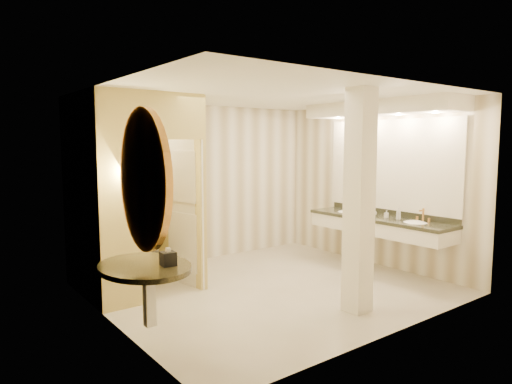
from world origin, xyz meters
The scene contains 16 objects.
floor centered at (0.00, 0.00, 0.00)m, with size 4.50×4.50×0.00m, color beige.
ceiling centered at (0.00, 0.00, 2.70)m, with size 4.50×4.50×0.00m, color white.
wall_back centered at (0.00, 2.00, 1.35)m, with size 4.50×0.02×2.70m, color white.
wall_front centered at (0.00, -2.00, 1.35)m, with size 4.50×0.02×2.70m, color white.
wall_left centered at (-2.25, 0.00, 1.35)m, with size 0.02×4.00×2.70m, color white.
wall_right centered at (2.25, 0.00, 1.35)m, with size 0.02×4.00×2.70m, color white.
toilet_closet centered at (-1.11, 0.97, 1.39)m, with size 1.50×1.55×2.70m.
wall_sconce centered at (-1.93, 0.43, 1.73)m, with size 0.14×0.14×0.42m.
vanity centered at (1.98, -0.33, 1.63)m, with size 0.75×2.63×2.09m.
console_shelf centered at (-2.21, -0.78, 1.35)m, with size 1.07×1.07×1.98m.
pillar centered at (0.28, -1.31, 1.35)m, with size 0.28×0.28×2.70m, color white.
tissue_box centered at (-2.06, -0.95, 0.94)m, with size 0.13×0.13×0.13m, color black.
toilet centered at (-1.46, 1.42, 0.37)m, with size 0.42×0.73×0.74m, color white.
soap_bottle_a centered at (1.96, -0.46, 0.94)m, with size 0.05×0.06×0.12m, color beige.
soap_bottle_b centered at (1.96, -0.21, 0.94)m, with size 0.10×0.10×0.13m, color silver.
soap_bottle_c centered at (1.94, -0.70, 0.97)m, with size 0.07×0.07×0.19m, color #C6B28C.
Camera 1 is at (-3.99, -4.88, 2.05)m, focal length 32.00 mm.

